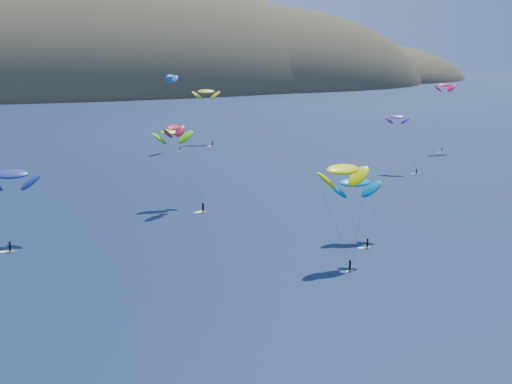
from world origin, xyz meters
name	(u,v)px	position (x,y,z in m)	size (l,w,h in m)	color
island	(90,100)	(39.40, 562.36, -10.74)	(730.00, 300.00, 210.00)	#3D3526
kitesurfer_2	(343,169)	(3.21, 59.91, 16.35)	(11.29, 10.19, 19.31)	yellow
kitesurfer_3	(173,132)	(-12.35, 114.50, 17.18)	(9.61, 14.10, 19.82)	yellow
kitesurfer_4	(171,76)	(10.84, 199.37, 25.94)	(7.76, 9.84, 28.08)	yellow
kitesurfer_5	(355,182)	(12.43, 71.59, 11.20)	(10.55, 10.59, 14.01)	yellow
kitesurfer_6	(397,117)	(60.94, 131.69, 16.22)	(7.44, 10.95, 18.21)	yellow
kitesurfer_8	(445,85)	(98.79, 160.44, 23.09)	(8.08, 5.90, 25.35)	yellow
kitesurfer_9	(174,128)	(-13.17, 110.25, 18.78)	(9.53, 10.26, 20.98)	yellow
kitesurfer_10	(11,174)	(-50.05, 95.55, 13.04)	(11.39, 12.64, 16.01)	yellow
kitesurfer_11	(206,92)	(27.65, 211.46, 19.35)	(10.73, 14.95, 22.14)	yellow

